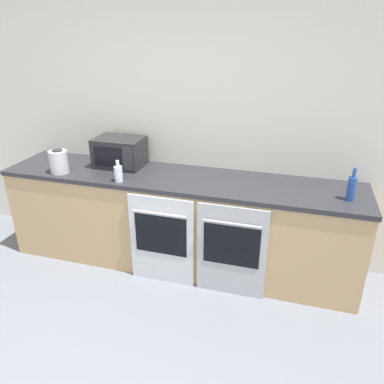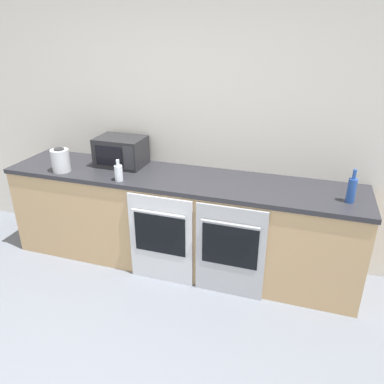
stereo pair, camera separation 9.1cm
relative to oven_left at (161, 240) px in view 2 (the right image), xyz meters
name	(u,v)px [view 2 (the right image)]	position (x,y,z in m)	size (l,w,h in m)	color
wall_back	(190,122)	(0.04, 0.69, 0.88)	(10.00, 0.06, 2.60)	silver
counter_back	(179,220)	(0.04, 0.34, 0.02)	(3.25, 0.67, 0.89)	tan
oven_left	(161,240)	(0.00, 0.00, 0.00)	(0.58, 0.06, 0.83)	silver
oven_right	(230,252)	(0.61, 0.00, 0.00)	(0.58, 0.06, 0.83)	#A8AAAF
microwave	(121,151)	(-0.57, 0.46, 0.60)	(0.45, 0.33, 0.27)	#232326
bottle_blue	(352,190)	(1.47, 0.25, 0.57)	(0.07, 0.07, 0.26)	#234793
bottle_clear	(119,173)	(-0.41, 0.09, 0.54)	(0.07, 0.07, 0.19)	silver
kettle	(61,160)	(-1.02, 0.14, 0.57)	(0.16, 0.16, 0.22)	#B7BABF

